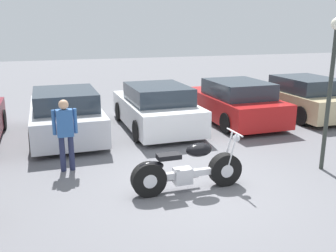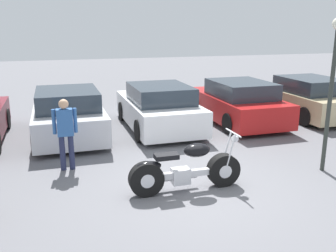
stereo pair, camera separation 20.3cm
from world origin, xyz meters
TOP-DOWN VIEW (x-y plane):
  - ground_plane at (0.00, 0.00)m, footprint 60.00×60.00m
  - motorcycle at (-0.24, -0.05)m, footprint 2.21×0.62m
  - parked_car_silver at (-2.16, 4.43)m, footprint 1.95×4.07m
  - parked_car_white at (0.52, 4.46)m, footprint 1.95×4.07m
  - parked_car_red at (3.20, 4.46)m, footprint 1.95×4.07m
  - parked_car_champagne at (5.88, 4.53)m, footprint 1.95×4.07m
  - lamp_post at (3.00, 0.05)m, footprint 0.25×0.25m
  - person_standing at (-2.33, 1.74)m, footprint 0.52×0.21m

SIDE VIEW (x-z plane):
  - ground_plane at x=0.00m, z-range 0.00..0.00m
  - motorcycle at x=-0.24m, z-range -0.13..0.96m
  - parked_car_silver at x=-2.16m, z-range -0.04..1.32m
  - parked_car_white at x=0.52m, z-range -0.04..1.32m
  - parked_car_red at x=3.20m, z-range -0.04..1.32m
  - parked_car_champagne at x=5.88m, z-range -0.04..1.32m
  - person_standing at x=-2.33m, z-range 0.14..1.72m
  - lamp_post at x=3.00m, z-range 0.51..3.74m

